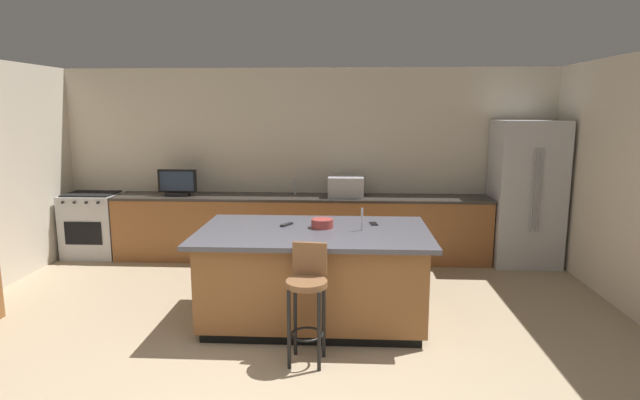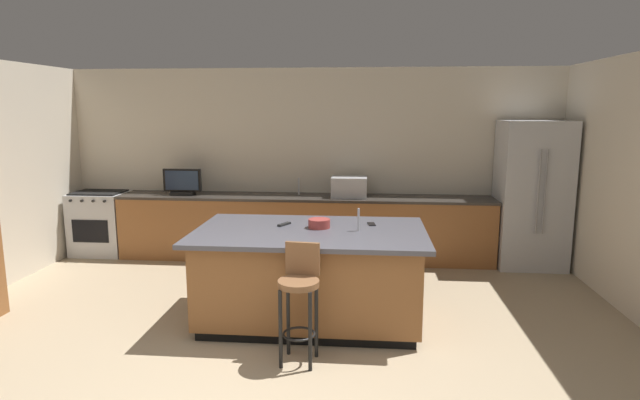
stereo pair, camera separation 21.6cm
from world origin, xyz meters
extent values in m
cube|color=beige|center=(0.00, 4.35, 1.32)|extent=(7.41, 0.12, 2.64)
cube|color=brown|center=(-0.06, 3.97, 0.43)|extent=(5.14, 0.60, 0.86)
cube|color=#332D28|center=(-0.06, 3.97, 0.87)|extent=(5.17, 0.62, 0.04)
cube|color=black|center=(0.26, 1.82, 0.04)|extent=(1.99, 1.12, 0.09)
cube|color=brown|center=(0.26, 1.82, 0.49)|extent=(2.07, 1.20, 0.79)
cube|color=#4C4C56|center=(0.26, 1.82, 0.91)|extent=(2.23, 1.36, 0.04)
cube|color=#B7BABF|center=(2.96, 3.92, 0.97)|extent=(0.86, 0.70, 1.93)
cylinder|color=gray|center=(2.92, 3.54, 1.06)|extent=(0.02, 0.02, 1.06)
cylinder|color=gray|center=(3.00, 3.54, 1.06)|extent=(0.02, 0.02, 1.06)
cube|color=#B7BABF|center=(-3.02, 3.97, 0.45)|extent=(0.74, 0.60, 0.89)
cube|color=black|center=(-3.02, 3.67, 0.40)|extent=(0.52, 0.01, 0.32)
cube|color=black|center=(-3.02, 3.97, 0.90)|extent=(0.67, 0.50, 0.02)
cylinder|color=black|center=(-3.27, 3.66, 0.83)|extent=(0.04, 0.03, 0.04)
cylinder|color=black|center=(-3.11, 3.66, 0.83)|extent=(0.04, 0.03, 0.04)
cylinder|color=black|center=(-2.94, 3.66, 0.83)|extent=(0.04, 0.03, 0.04)
cylinder|color=black|center=(-2.78, 3.66, 0.83)|extent=(0.04, 0.03, 0.04)
cube|color=#B7BABF|center=(0.56, 3.97, 1.03)|extent=(0.48, 0.36, 0.28)
cube|color=black|center=(-1.76, 3.92, 0.92)|extent=(0.32, 0.16, 0.05)
cube|color=black|center=(-1.76, 3.92, 1.10)|extent=(0.53, 0.05, 0.32)
cube|color=#1E2D47|center=(-1.76, 3.89, 1.10)|extent=(0.47, 0.01, 0.27)
cylinder|color=#B2B2B7|center=(-0.15, 4.07, 1.01)|extent=(0.02, 0.02, 0.24)
cylinder|color=#B2B2B7|center=(0.72, 1.82, 1.04)|extent=(0.02, 0.02, 0.22)
cylinder|color=brown|center=(0.26, 0.96, 0.69)|extent=(0.34, 0.34, 0.05)
cube|color=brown|center=(0.27, 1.10, 0.85)|extent=(0.29, 0.07, 0.28)
cylinder|color=black|center=(0.12, 0.85, 0.33)|extent=(0.03, 0.03, 0.66)
cylinder|color=black|center=(0.37, 0.82, 0.33)|extent=(0.03, 0.03, 0.66)
cylinder|color=black|center=(0.15, 1.09, 0.33)|extent=(0.03, 0.03, 0.66)
cylinder|color=black|center=(0.39, 1.06, 0.33)|extent=(0.03, 0.03, 0.66)
torus|color=black|center=(0.26, 0.96, 0.25)|extent=(0.28, 0.28, 0.02)
cylinder|color=#993833|center=(0.34, 1.92, 0.97)|extent=(0.21, 0.21, 0.09)
cube|color=black|center=(0.85, 2.12, 0.93)|extent=(0.09, 0.16, 0.01)
cube|color=black|center=(-0.02, 2.00, 0.94)|extent=(0.12, 0.17, 0.02)
camera|label=1|loc=(0.58, -3.06, 2.09)|focal=29.17mm
camera|label=2|loc=(0.80, -3.04, 2.09)|focal=29.17mm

